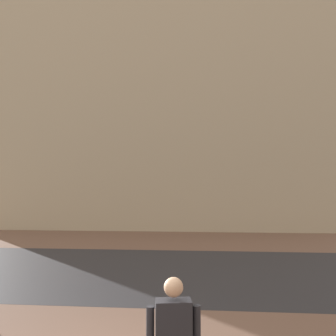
% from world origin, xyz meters
% --- Properties ---
extents(ground_plane, '(120.00, 120.00, 0.00)m').
position_xyz_m(ground_plane, '(0.00, 10.00, 0.00)').
color(ground_plane, brown).
extents(street_asphalt_strip, '(120.00, 7.46, 0.00)m').
position_xyz_m(street_asphalt_strip, '(0.00, 7.34, 0.00)').
color(street_asphalt_strip, '#2D2D33').
rests_on(street_asphalt_strip, ground_plane).
extents(landmark_building, '(24.84, 14.64, 35.43)m').
position_xyz_m(landmark_building, '(-1.47, 24.83, 10.63)').
color(landmark_building, beige).
rests_on(landmark_building, ground_plane).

